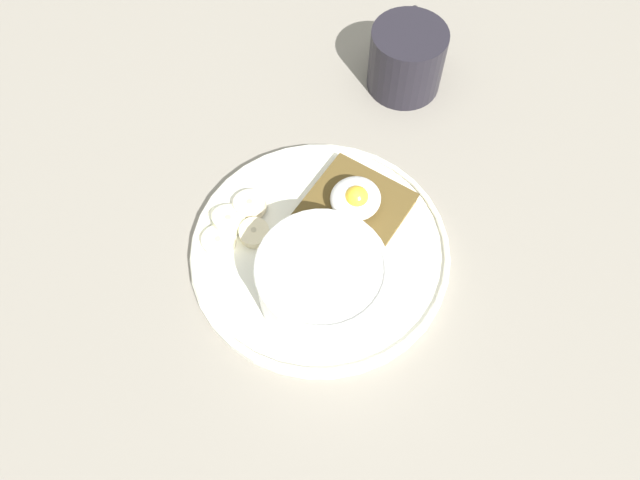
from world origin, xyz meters
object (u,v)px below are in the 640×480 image
object	(u,v)px
banana_slice_left	(250,205)
banana_slice_back	(229,220)
banana_slice_right	(219,241)
toast_slice	(355,208)
poached_egg	(356,199)
coffee_mug	(407,58)
oatmeal_bowl	(322,280)
banana_slice_front	(254,233)

from	to	relation	value
banana_slice_left	banana_slice_back	bearing A→B (deg)	1.84
banana_slice_right	toast_slice	bearing A→B (deg)	155.90
poached_egg	coffee_mug	bearing A→B (deg)	-147.79
banana_slice_left	banana_slice_right	xyz separation A→B (cm)	(5.05, 1.37, -0.26)
banana_slice_left	banana_slice_back	world-z (taller)	same
poached_egg	banana_slice_left	xyz separation A→B (cm)	(8.26, -7.45, -2.00)
coffee_mug	banana_slice_right	bearing A→B (deg)	9.02
oatmeal_bowl	banana_slice_back	size ratio (longest dim) A/B	2.73
banana_slice_right	banana_slice_back	bearing A→B (deg)	-149.95
oatmeal_bowl	poached_egg	size ratio (longest dim) A/B	1.76
oatmeal_bowl	coffee_mug	distance (cm)	30.61
banana_slice_back	toast_slice	bearing A→B (deg)	147.00
oatmeal_bowl	banana_slice_right	distance (cm)	12.36
banana_slice_right	banana_slice_left	bearing A→B (deg)	-164.87
toast_slice	banana_slice_front	bearing A→B (deg)	-23.14
oatmeal_bowl	banana_slice_front	world-z (taller)	oatmeal_bowl
oatmeal_bowl	banana_slice_back	xyz separation A→B (cm)	(2.43, -12.43, -2.39)
poached_egg	banana_slice_left	distance (cm)	11.30
oatmeal_bowl	banana_slice_front	size ratio (longest dim) A/B	2.80
banana_slice_front	banana_slice_back	world-z (taller)	same
toast_slice	banana_slice_left	distance (cm)	11.11
oatmeal_bowl	banana_slice_left	world-z (taller)	oatmeal_bowl
oatmeal_bowl	coffee_mug	size ratio (longest dim) A/B	1.18
toast_slice	coffee_mug	size ratio (longest dim) A/B	1.19
toast_slice	banana_slice_right	size ratio (longest dim) A/B	2.58
banana_slice_left	banana_slice_back	xyz separation A→B (cm)	(2.85, 0.09, -0.02)
oatmeal_bowl	coffee_mug	bearing A→B (deg)	-148.42
oatmeal_bowl	poached_egg	distance (cm)	10.06
oatmeal_bowl	banana_slice_right	size ratio (longest dim) A/B	2.56
oatmeal_bowl	banana_slice_back	world-z (taller)	oatmeal_bowl
banana_slice_left	banana_slice_front	bearing A→B (deg)	61.03
banana_slice_left	banana_slice_back	distance (cm)	2.85
banana_slice_front	banana_slice_back	size ratio (longest dim) A/B	0.98
toast_slice	poached_egg	xyz separation A→B (cm)	(0.07, 0.10, 2.06)
banana_slice_left	banana_slice_right	world-z (taller)	banana_slice_left
banana_slice_front	banana_slice_right	size ratio (longest dim) A/B	0.91
coffee_mug	poached_egg	bearing A→B (deg)	32.21
toast_slice	poached_egg	world-z (taller)	poached_egg
oatmeal_bowl	coffee_mug	world-z (taller)	coffee_mug
oatmeal_bowl	banana_slice_left	distance (cm)	12.75
banana_slice_front	toast_slice	bearing A→B (deg)	156.86
toast_slice	oatmeal_bowl	bearing A→B (deg)	30.58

